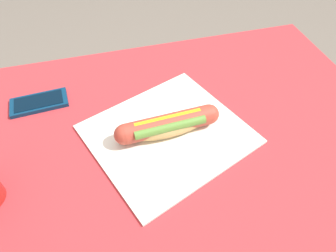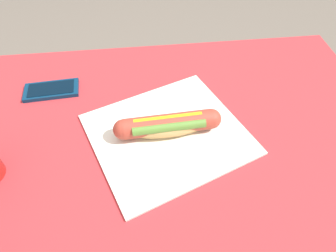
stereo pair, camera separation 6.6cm
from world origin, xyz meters
TOP-DOWN VIEW (x-y plane):
  - dining_table at (0.00, 0.00)m, footprint 1.08×0.78m
  - paper_wrapper at (-0.01, -0.03)m, footprint 0.41×0.39m
  - hot_dog at (-0.01, -0.03)m, footprint 0.24×0.06m
  - cell_phone at (0.27, -0.21)m, footprint 0.14×0.07m

SIDE VIEW (x-z plane):
  - dining_table at x=0.00m, z-range 0.22..0.95m
  - paper_wrapper at x=-0.01m, z-range 0.73..0.74m
  - cell_phone at x=0.27m, z-range 0.73..0.74m
  - hot_dog at x=-0.01m, z-range 0.74..0.79m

